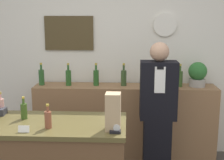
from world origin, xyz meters
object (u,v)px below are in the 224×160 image
object	(u,v)px
shopkeeper	(158,113)
tape_dispenser	(116,130)
paper_bag	(113,112)
potted_plant	(198,74)

from	to	relation	value
shopkeeper	tape_dispenser	xyz separation A→B (m)	(-0.43, -0.97, 0.17)
paper_bag	tape_dispenser	xyz separation A→B (m)	(0.02, -0.06, -0.13)
potted_plant	tape_dispenser	world-z (taller)	potted_plant
shopkeeper	paper_bag	distance (m)	1.06
shopkeeper	potted_plant	world-z (taller)	shopkeeper
shopkeeper	paper_bag	xyz separation A→B (m)	(-0.45, -0.91, 0.30)
paper_bag	tape_dispenser	size ratio (longest dim) A/B	3.45
shopkeeper	potted_plant	xyz separation A→B (m)	(0.54, 0.56, 0.34)
paper_bag	tape_dispenser	bearing A→B (deg)	-68.47
potted_plant	tape_dispenser	xyz separation A→B (m)	(-0.97, -1.53, -0.18)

